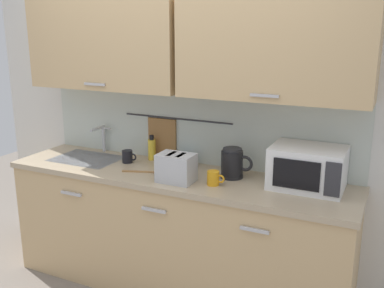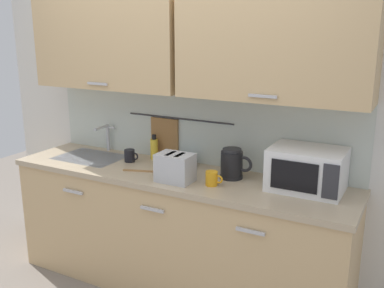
{
  "view_description": "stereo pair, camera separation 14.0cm",
  "coord_description": "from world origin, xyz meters",
  "px_view_note": "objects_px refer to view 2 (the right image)",
  "views": [
    {
      "loc": [
        1.38,
        -2.34,
        1.91
      ],
      "look_at": [
        0.12,
        0.33,
        1.12
      ],
      "focal_mm": 41.46,
      "sensor_mm": 36.0,
      "label": 1
    },
    {
      "loc": [
        1.51,
        -2.27,
        1.91
      ],
      "look_at": [
        0.12,
        0.33,
        1.12
      ],
      "focal_mm": 41.46,
      "sensor_mm": 36.0,
      "label": 2
    }
  ],
  "objects_px": {
    "electric_kettle": "(232,164)",
    "dish_soap_bottle": "(154,148)",
    "toaster": "(175,168)",
    "wooden_spoon": "(146,171)",
    "microwave": "(307,169)",
    "mixing_bowl": "(181,160)",
    "mug_by_kettle": "(212,178)",
    "mug_near_sink": "(130,156)"
  },
  "relations": [
    {
      "from": "wooden_spoon",
      "to": "toaster",
      "type": "bearing_deg",
      "value": -14.28
    },
    {
      "from": "wooden_spoon",
      "to": "dish_soap_bottle",
      "type": "bearing_deg",
      "value": 112.25
    },
    {
      "from": "microwave",
      "to": "electric_kettle",
      "type": "bearing_deg",
      "value": -177.98
    },
    {
      "from": "electric_kettle",
      "to": "dish_soap_bottle",
      "type": "xyz_separation_m",
      "value": [
        -0.71,
        0.13,
        -0.01
      ]
    },
    {
      "from": "dish_soap_bottle",
      "to": "mug_by_kettle",
      "type": "bearing_deg",
      "value": -26.29
    },
    {
      "from": "toaster",
      "to": "wooden_spoon",
      "type": "bearing_deg",
      "value": 165.72
    },
    {
      "from": "mixing_bowl",
      "to": "electric_kettle",
      "type": "bearing_deg",
      "value": -9.63
    },
    {
      "from": "electric_kettle",
      "to": "mug_by_kettle",
      "type": "xyz_separation_m",
      "value": [
        -0.06,
        -0.2,
        -0.05
      ]
    },
    {
      "from": "mug_by_kettle",
      "to": "toaster",
      "type": "bearing_deg",
      "value": -170.23
    },
    {
      "from": "microwave",
      "to": "toaster",
      "type": "bearing_deg",
      "value": -162.38
    },
    {
      "from": "mixing_bowl",
      "to": "mug_near_sink",
      "type": "bearing_deg",
      "value": -166.38
    },
    {
      "from": "toaster",
      "to": "dish_soap_bottle",
      "type": "bearing_deg",
      "value": 137.71
    },
    {
      "from": "mug_by_kettle",
      "to": "wooden_spoon",
      "type": "bearing_deg",
      "value": 176.93
    },
    {
      "from": "microwave",
      "to": "mug_near_sink",
      "type": "xyz_separation_m",
      "value": [
        -1.34,
        -0.04,
        -0.09
      ]
    },
    {
      "from": "toaster",
      "to": "mixing_bowl",
      "type": "bearing_deg",
      "value": 113.57
    },
    {
      "from": "electric_kettle",
      "to": "wooden_spoon",
      "type": "bearing_deg",
      "value": -164.16
    },
    {
      "from": "electric_kettle",
      "to": "wooden_spoon",
      "type": "height_order",
      "value": "electric_kettle"
    },
    {
      "from": "toaster",
      "to": "wooden_spoon",
      "type": "height_order",
      "value": "toaster"
    },
    {
      "from": "electric_kettle",
      "to": "mug_near_sink",
      "type": "xyz_separation_m",
      "value": [
        -0.84,
        -0.02,
        -0.05
      ]
    },
    {
      "from": "electric_kettle",
      "to": "mug_by_kettle",
      "type": "relative_size",
      "value": 1.89
    },
    {
      "from": "electric_kettle",
      "to": "wooden_spoon",
      "type": "distance_m",
      "value": 0.62
    },
    {
      "from": "toaster",
      "to": "mug_near_sink",
      "type": "bearing_deg",
      "value": 157.45
    },
    {
      "from": "electric_kettle",
      "to": "mug_near_sink",
      "type": "bearing_deg",
      "value": -178.67
    },
    {
      "from": "mug_near_sink",
      "to": "electric_kettle",
      "type": "bearing_deg",
      "value": 1.33
    },
    {
      "from": "wooden_spoon",
      "to": "mug_by_kettle",
      "type": "bearing_deg",
      "value": -3.07
    },
    {
      "from": "mixing_bowl",
      "to": "wooden_spoon",
      "type": "relative_size",
      "value": 0.79
    },
    {
      "from": "microwave",
      "to": "mixing_bowl",
      "type": "xyz_separation_m",
      "value": [
        -0.95,
        0.06,
        -0.09
      ]
    },
    {
      "from": "dish_soap_bottle",
      "to": "wooden_spoon",
      "type": "relative_size",
      "value": 0.73
    },
    {
      "from": "mug_near_sink",
      "to": "mug_by_kettle",
      "type": "bearing_deg",
      "value": -12.75
    },
    {
      "from": "mug_by_kettle",
      "to": "dish_soap_bottle",
      "type": "bearing_deg",
      "value": 153.71
    },
    {
      "from": "mug_near_sink",
      "to": "mixing_bowl",
      "type": "xyz_separation_m",
      "value": [
        0.39,
        0.1,
        -0.0
      ]
    },
    {
      "from": "wooden_spoon",
      "to": "mug_near_sink",
      "type": "bearing_deg",
      "value": 149.13
    },
    {
      "from": "electric_kettle",
      "to": "mixing_bowl",
      "type": "height_order",
      "value": "electric_kettle"
    },
    {
      "from": "mug_near_sink",
      "to": "microwave",
      "type": "bearing_deg",
      "value": 1.59
    },
    {
      "from": "mixing_bowl",
      "to": "mug_by_kettle",
      "type": "distance_m",
      "value": 0.48
    },
    {
      "from": "mug_by_kettle",
      "to": "electric_kettle",
      "type": "bearing_deg",
      "value": 73.62
    },
    {
      "from": "mixing_bowl",
      "to": "mug_by_kettle",
      "type": "xyz_separation_m",
      "value": [
        0.39,
        -0.27,
        0.0
      ]
    },
    {
      "from": "dish_soap_bottle",
      "to": "mug_by_kettle",
      "type": "distance_m",
      "value": 0.73
    },
    {
      "from": "mug_near_sink",
      "to": "wooden_spoon",
      "type": "relative_size",
      "value": 0.44
    },
    {
      "from": "electric_kettle",
      "to": "microwave",
      "type": "bearing_deg",
      "value": 2.02
    },
    {
      "from": "mixing_bowl",
      "to": "wooden_spoon",
      "type": "xyz_separation_m",
      "value": [
        -0.14,
        -0.24,
        -0.04
      ]
    },
    {
      "from": "toaster",
      "to": "microwave",
      "type": "bearing_deg",
      "value": 17.62
    }
  ]
}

